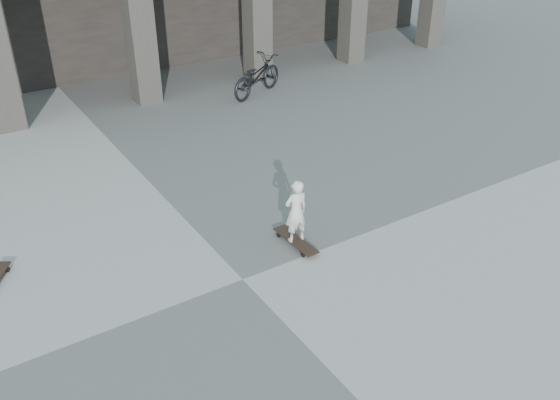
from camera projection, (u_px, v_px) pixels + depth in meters
ground at (243, 279)px, 9.36m from camera, size 90.00×90.00×0.00m
longboard at (296, 241)px, 10.17m from camera, size 0.27×1.05×0.10m
child at (296, 211)px, 9.88m from camera, size 0.43×0.30×1.14m
bicycle at (257, 76)px, 16.60m from camera, size 2.17×1.49×1.08m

